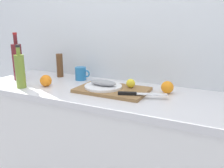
{
  "coord_description": "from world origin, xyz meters",
  "views": [
    {
      "loc": [
        0.63,
        -1.34,
        1.35
      ],
      "look_at": [
        -0.03,
        -0.0,
        0.95
      ],
      "focal_mm": 38.45,
      "sensor_mm": 36.0,
      "label": 1
    }
  ],
  "objects_px": {
    "coffee_mug_0": "(81,74)",
    "pepper_mill": "(60,65)",
    "lemon_0": "(131,83)",
    "white_plate": "(103,86)",
    "wine_bottle": "(18,61)",
    "chef_knife": "(136,94)",
    "cutting_board": "(112,90)",
    "olive_oil_bottle": "(20,70)",
    "fish_fillet": "(103,83)"
  },
  "relations": [
    {
      "from": "chef_knife",
      "to": "coffee_mug_0",
      "type": "bearing_deg",
      "value": 136.03
    },
    {
      "from": "cutting_board",
      "to": "white_plate",
      "type": "distance_m",
      "value": 0.06
    },
    {
      "from": "cutting_board",
      "to": "chef_knife",
      "type": "relative_size",
      "value": 1.62
    },
    {
      "from": "fish_fillet",
      "to": "pepper_mill",
      "type": "relative_size",
      "value": 0.98
    },
    {
      "from": "lemon_0",
      "to": "white_plate",
      "type": "bearing_deg",
      "value": -153.77
    },
    {
      "from": "cutting_board",
      "to": "chef_knife",
      "type": "distance_m",
      "value": 0.2
    },
    {
      "from": "lemon_0",
      "to": "wine_bottle",
      "type": "bearing_deg",
      "value": -173.08
    },
    {
      "from": "white_plate",
      "to": "pepper_mill",
      "type": "height_order",
      "value": "pepper_mill"
    },
    {
      "from": "olive_oil_bottle",
      "to": "coffee_mug_0",
      "type": "relative_size",
      "value": 2.36
    },
    {
      "from": "pepper_mill",
      "to": "wine_bottle",
      "type": "bearing_deg",
      "value": -135.44
    },
    {
      "from": "lemon_0",
      "to": "coffee_mug_0",
      "type": "distance_m",
      "value": 0.46
    },
    {
      "from": "coffee_mug_0",
      "to": "pepper_mill",
      "type": "relative_size",
      "value": 0.66
    },
    {
      "from": "lemon_0",
      "to": "pepper_mill",
      "type": "distance_m",
      "value": 0.67
    },
    {
      "from": "chef_knife",
      "to": "olive_oil_bottle",
      "type": "xyz_separation_m",
      "value": [
        -0.79,
        -0.13,
        0.09
      ]
    },
    {
      "from": "coffee_mug_0",
      "to": "pepper_mill",
      "type": "xyz_separation_m",
      "value": [
        -0.21,
        0.02,
        0.04
      ]
    },
    {
      "from": "lemon_0",
      "to": "wine_bottle",
      "type": "height_order",
      "value": "wine_bottle"
    },
    {
      "from": "fish_fillet",
      "to": "wine_bottle",
      "type": "relative_size",
      "value": 0.51
    },
    {
      "from": "wine_bottle",
      "to": "pepper_mill",
      "type": "relative_size",
      "value": 1.92
    },
    {
      "from": "lemon_0",
      "to": "olive_oil_bottle",
      "type": "distance_m",
      "value": 0.75
    },
    {
      "from": "wine_bottle",
      "to": "chef_knife",
      "type": "bearing_deg",
      "value": -1.82
    },
    {
      "from": "fish_fillet",
      "to": "chef_knife",
      "type": "bearing_deg",
      "value": -13.14
    },
    {
      "from": "white_plate",
      "to": "pepper_mill",
      "type": "distance_m",
      "value": 0.54
    },
    {
      "from": "wine_bottle",
      "to": "coffee_mug_0",
      "type": "distance_m",
      "value": 0.49
    },
    {
      "from": "pepper_mill",
      "to": "fish_fillet",
      "type": "bearing_deg",
      "value": -21.04
    },
    {
      "from": "wine_bottle",
      "to": "pepper_mill",
      "type": "xyz_separation_m",
      "value": [
        0.22,
        0.22,
        -0.05
      ]
    },
    {
      "from": "olive_oil_bottle",
      "to": "pepper_mill",
      "type": "height_order",
      "value": "olive_oil_bottle"
    },
    {
      "from": "coffee_mug_0",
      "to": "wine_bottle",
      "type": "bearing_deg",
      "value": -154.81
    },
    {
      "from": "cutting_board",
      "to": "pepper_mill",
      "type": "bearing_deg",
      "value": 161.62
    },
    {
      "from": "olive_oil_bottle",
      "to": "pepper_mill",
      "type": "relative_size",
      "value": 1.56
    },
    {
      "from": "coffee_mug_0",
      "to": "chef_knife",
      "type": "bearing_deg",
      "value": -23.55
    },
    {
      "from": "wine_bottle",
      "to": "pepper_mill",
      "type": "height_order",
      "value": "wine_bottle"
    },
    {
      "from": "cutting_board",
      "to": "coffee_mug_0",
      "type": "distance_m",
      "value": 0.39
    },
    {
      "from": "cutting_board",
      "to": "fish_fillet",
      "type": "xyz_separation_m",
      "value": [
        -0.06,
        -0.01,
        0.04
      ]
    },
    {
      "from": "olive_oil_bottle",
      "to": "wine_bottle",
      "type": "height_order",
      "value": "wine_bottle"
    },
    {
      "from": "chef_knife",
      "to": "white_plate",
      "type": "bearing_deg",
      "value": 146.44
    },
    {
      "from": "cutting_board",
      "to": "white_plate",
      "type": "bearing_deg",
      "value": -174.68
    },
    {
      "from": "pepper_mill",
      "to": "coffee_mug_0",
      "type": "bearing_deg",
      "value": -4.2
    },
    {
      "from": "fish_fillet",
      "to": "white_plate",
      "type": "bearing_deg",
      "value": 90.0
    },
    {
      "from": "wine_bottle",
      "to": "white_plate",
      "type": "bearing_deg",
      "value": 2.21
    },
    {
      "from": "chef_knife",
      "to": "pepper_mill",
      "type": "height_order",
      "value": "pepper_mill"
    },
    {
      "from": "lemon_0",
      "to": "wine_bottle",
      "type": "xyz_separation_m",
      "value": [
        -0.89,
        -0.11,
        0.1
      ]
    },
    {
      "from": "olive_oil_bottle",
      "to": "wine_bottle",
      "type": "bearing_deg",
      "value": 140.23
    },
    {
      "from": "white_plate",
      "to": "fish_fillet",
      "type": "height_order",
      "value": "fish_fillet"
    },
    {
      "from": "pepper_mill",
      "to": "white_plate",
      "type": "bearing_deg",
      "value": -21.04
    },
    {
      "from": "cutting_board",
      "to": "pepper_mill",
      "type": "height_order",
      "value": "pepper_mill"
    },
    {
      "from": "chef_knife",
      "to": "coffee_mug_0",
      "type": "xyz_separation_m",
      "value": [
        -0.54,
        0.24,
        0.02
      ]
    },
    {
      "from": "pepper_mill",
      "to": "chef_knife",
      "type": "bearing_deg",
      "value": -18.47
    },
    {
      "from": "white_plate",
      "to": "lemon_0",
      "type": "height_order",
      "value": "lemon_0"
    },
    {
      "from": "lemon_0",
      "to": "coffee_mug_0",
      "type": "height_order",
      "value": "coffee_mug_0"
    },
    {
      "from": "chef_knife",
      "to": "olive_oil_bottle",
      "type": "relative_size",
      "value": 0.96
    }
  ]
}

